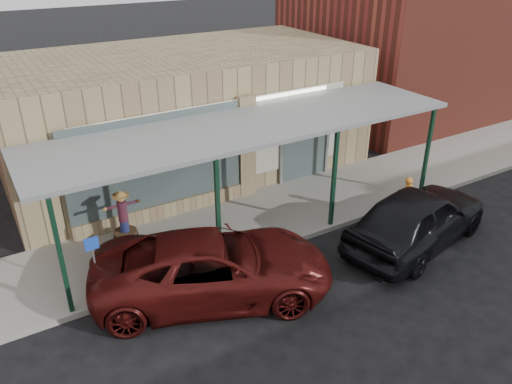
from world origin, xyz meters
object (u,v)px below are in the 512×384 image
barrel_scarecrow (125,227)px  car_maroon (213,267)px  barrel_pumpkin (103,265)px  handicap_sign (94,258)px  parked_sedan (417,217)px

barrel_scarecrow → car_maroon: (1.16, -2.93, 0.07)m
barrel_scarecrow → barrel_pumpkin: (-0.91, -1.00, -0.30)m
handicap_sign → parked_sedan: bearing=-17.2°
barrel_pumpkin → parked_sedan: 8.27m
handicap_sign → parked_sedan: (8.06, -2.11, -0.30)m
barrel_scarecrow → parked_sedan: size_ratio=0.31×
barrel_pumpkin → parked_sedan: bearing=-20.0°
barrel_pumpkin → handicap_sign: (-0.30, -0.71, 0.73)m
handicap_sign → car_maroon: bearing=-29.7°
handicap_sign → car_maroon: size_ratio=0.28×
parked_sedan → handicap_sign: bearing=63.0°
barrel_pumpkin → car_maroon: car_maroon is taller
barrel_scarecrow → parked_sedan: 7.85m
parked_sedan → barrel_scarecrow: bearing=48.6°
handicap_sign → parked_sedan: size_ratio=0.29×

